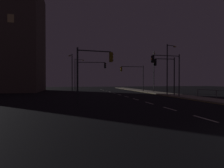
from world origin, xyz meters
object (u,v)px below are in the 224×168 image
(traffic_light_near_left, at_px, (166,69))
(street_lamp_corner, at_px, (169,65))
(traffic_light_mid_right, at_px, (133,73))
(traffic_light_far_right, at_px, (94,65))
(street_lamp_median, at_px, (72,69))
(street_lamp_mid_block, at_px, (76,71))
(street_lamp_across_street, at_px, (154,68))
(traffic_light_near_right, at_px, (90,70))
(traffic_light_mid_left, at_px, (168,66))

(traffic_light_near_left, distance_m, street_lamp_corner, 2.75)
(traffic_light_mid_right, bearing_deg, traffic_light_far_right, -118.89)
(traffic_light_near_left, bearing_deg, street_lamp_median, 128.54)
(traffic_light_far_right, relative_size, traffic_light_mid_right, 1.01)
(traffic_light_far_right, bearing_deg, street_lamp_mid_block, 92.11)
(traffic_light_near_left, xyz_separation_m, street_lamp_across_street, (2.60, 9.57, 0.90))
(traffic_light_mid_right, bearing_deg, traffic_light_near_right, -155.15)
(traffic_light_near_left, distance_m, street_lamp_across_street, 9.96)
(street_lamp_median, distance_m, street_lamp_mid_block, 5.22)
(traffic_light_near_left, relative_size, traffic_light_mid_left, 0.97)
(traffic_light_near_left, relative_size, street_lamp_mid_block, 0.72)
(street_lamp_across_street, distance_m, street_lamp_median, 17.42)
(traffic_light_mid_right, xyz_separation_m, traffic_light_near_right, (-9.21, -4.27, 0.14))
(traffic_light_far_right, bearing_deg, traffic_light_near_right, 86.36)
(traffic_light_mid_right, bearing_deg, traffic_light_near_left, -85.03)
(street_lamp_corner, relative_size, street_lamp_mid_block, 1.02)
(traffic_light_near_right, relative_size, street_lamp_across_street, 0.71)
(traffic_light_near_left, distance_m, traffic_light_mid_left, 2.02)
(street_lamp_median, bearing_deg, traffic_light_near_left, -51.46)
(traffic_light_mid_right, distance_m, street_lamp_mid_block, 15.10)
(traffic_light_near_right, height_order, street_lamp_mid_block, street_lamp_mid_block)
(traffic_light_mid_left, xyz_separation_m, street_lamp_across_street, (3.33, 11.45, 0.71))
(street_lamp_mid_block, bearing_deg, traffic_light_near_right, -82.32)
(traffic_light_near_right, height_order, street_lamp_median, street_lamp_median)
(traffic_light_near_left, height_order, traffic_light_mid_left, traffic_light_mid_left)
(traffic_light_near_left, xyz_separation_m, street_lamp_mid_block, (-12.17, 21.78, 0.66))
(street_lamp_mid_block, bearing_deg, traffic_light_near_left, -60.81)
(traffic_light_near_left, relative_size, traffic_light_far_right, 1.03)
(traffic_light_mid_right, bearing_deg, street_lamp_across_street, -29.72)
(traffic_light_far_right, xyz_separation_m, street_lamp_corner, (12.73, 8.75, 1.05))
(traffic_light_far_right, relative_size, street_lamp_across_street, 0.67)
(street_lamp_across_street, height_order, street_lamp_median, street_lamp_across_street)
(traffic_light_near_right, height_order, traffic_light_mid_left, traffic_light_mid_left)
(street_lamp_median, bearing_deg, traffic_light_far_right, -84.68)
(traffic_light_far_right, relative_size, street_lamp_corner, 0.68)
(traffic_light_mid_right, relative_size, traffic_light_near_right, 0.93)
(traffic_light_mid_right, height_order, traffic_light_near_right, traffic_light_near_right)
(traffic_light_near_right, xyz_separation_m, street_lamp_median, (-3.07, 9.32, 0.71))
(traffic_light_mid_left, relative_size, street_lamp_median, 0.70)
(traffic_light_far_right, xyz_separation_m, traffic_light_mid_left, (10.39, 4.80, 0.42))
(traffic_light_far_right, relative_size, traffic_light_near_right, 0.94)
(street_lamp_across_street, bearing_deg, street_lamp_mid_block, 140.42)
(traffic_light_mid_right, relative_size, street_lamp_across_street, 0.66)
(traffic_light_mid_left, bearing_deg, traffic_light_mid_right, 91.22)
(traffic_light_far_right, height_order, street_lamp_across_street, street_lamp_across_street)
(traffic_light_far_right, height_order, street_lamp_corner, street_lamp_corner)
(traffic_light_far_right, height_order, street_lamp_median, street_lamp_median)
(traffic_light_far_right, bearing_deg, traffic_light_mid_left, 24.79)
(traffic_light_near_right, relative_size, street_lamp_median, 0.70)
(traffic_light_far_right, relative_size, street_lamp_mid_block, 0.69)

